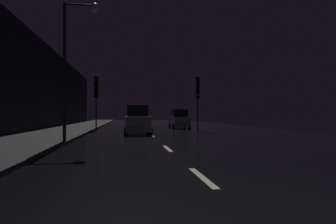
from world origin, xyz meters
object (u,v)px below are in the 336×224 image
traffic_light_far_left (96,91)px  traffic_light_far_right (198,92)px  car_approaching_headlights (137,121)px  streetlamp_overhead (75,49)px  car_parked_right_far (179,120)px

traffic_light_far_left → traffic_light_far_right: (8.84, -2.61, -0.16)m
car_approaching_headlights → traffic_light_far_left: bearing=-148.2°
traffic_light_far_right → streetlamp_overhead: streetlamp_overhead is taller
car_parked_right_far → streetlamp_overhead: bearing=152.5°
traffic_light_far_left → car_approaching_headlights: traffic_light_far_left is taller
streetlamp_overhead → car_parked_right_far: (7.77, 14.89, -3.68)m
streetlamp_overhead → traffic_light_far_left: bearing=91.2°
traffic_light_far_right → car_approaching_headlights: size_ratio=1.12×
streetlamp_overhead → car_approaching_headlights: (3.26, 7.24, -3.60)m
car_approaching_headlights → car_parked_right_far: size_ratio=1.10×
traffic_light_far_left → traffic_light_far_right: 9.22m
traffic_light_far_left → car_approaching_headlights: 7.18m
traffic_light_far_right → car_approaching_headlights: 6.60m
traffic_light_far_right → streetlamp_overhead: 13.47m
traffic_light_far_right → streetlamp_overhead: (-8.56, -10.32, 1.18)m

